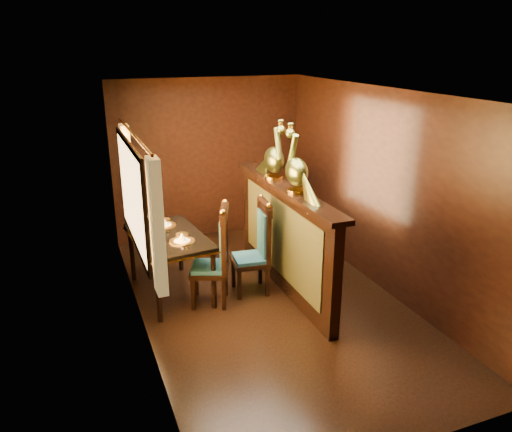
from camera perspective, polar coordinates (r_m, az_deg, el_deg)
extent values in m
plane|color=black|center=(6.15, 1.55, -9.86)|extent=(5.00, 5.00, 0.00)
cube|color=black|center=(7.93, -5.41, 6.50)|extent=(3.00, 0.04, 2.50)
cube|color=black|center=(3.67, 17.23, -10.14)|extent=(3.00, 0.04, 2.50)
cube|color=black|center=(5.28, -13.52, -0.59)|extent=(0.04, 5.00, 2.50)
cube|color=black|center=(6.36, 14.23, 2.76)|extent=(0.04, 5.00, 2.50)
cube|color=beige|center=(5.40, 1.79, 14.00)|extent=(3.00, 5.00, 0.04)
cube|color=#FFC672|center=(5.50, -14.10, 2.37)|extent=(0.01, 1.70, 1.05)
cube|color=gold|center=(4.62, -11.22, -1.33)|extent=(0.10, 0.22, 1.30)
cube|color=gold|center=(6.46, -14.41, 4.36)|extent=(0.10, 0.22, 1.30)
cylinder|color=gold|center=(5.37, -13.85, 9.06)|extent=(0.03, 2.20, 0.03)
cube|color=black|center=(6.24, 3.29, -2.84)|extent=(0.12, 2.60, 1.30)
cube|color=#2F3417|center=(6.19, 2.75, -2.49)|extent=(0.02, 2.20, 0.95)
cube|color=black|center=(6.02, 3.41, 3.17)|extent=(0.26, 2.70, 0.06)
cube|color=black|center=(6.14, -9.95, -2.35)|extent=(0.91, 1.38, 0.04)
cube|color=gold|center=(6.15, -9.94, -2.61)|extent=(0.94, 1.40, 0.02)
cylinder|color=black|center=(5.71, -11.07, -8.60)|extent=(0.06, 0.06, 0.72)
cylinder|color=black|center=(5.90, -4.86, -7.34)|extent=(0.06, 0.06, 0.72)
cylinder|color=black|center=(6.75, -13.98, -4.30)|extent=(0.06, 0.06, 0.72)
cylinder|color=black|center=(6.91, -8.66, -3.36)|extent=(0.06, 0.06, 0.72)
cylinder|color=gold|center=(5.91, -8.44, -2.86)|extent=(0.30, 0.30, 0.01)
cone|color=white|center=(5.89, -8.47, -2.38)|extent=(0.11, 0.11, 0.10)
cylinder|color=gold|center=(6.46, -10.45, -1.05)|extent=(0.30, 0.30, 0.01)
cone|color=white|center=(6.44, -10.48, -0.59)|extent=(0.11, 0.11, 0.10)
cylinder|color=silver|center=(6.03, -12.79, -2.45)|extent=(0.03, 0.03, 0.06)
cylinder|color=silver|center=(6.07, -12.60, -2.29)|extent=(0.03, 0.03, 0.06)
cube|color=black|center=(6.00, -5.37, -6.20)|extent=(0.57, 0.57, 0.06)
cube|color=navy|center=(5.98, -5.38, -5.79)|extent=(0.51, 0.51, 0.05)
cube|color=navy|center=(5.84, -3.60, -2.95)|extent=(0.16, 0.33, 0.57)
cube|color=black|center=(5.96, -7.22, -8.89)|extent=(0.05, 0.05, 0.39)
cube|color=black|center=(5.93, -3.68, -8.95)|extent=(0.05, 0.05, 0.39)
cube|color=black|center=(6.28, -6.82, -7.32)|extent=(0.05, 0.05, 0.39)
cube|color=black|center=(6.25, -3.47, -7.36)|extent=(0.05, 0.05, 0.39)
sphere|color=gold|center=(5.52, -3.81, 0.44)|extent=(0.07, 0.07, 0.07)
sphere|color=gold|center=(5.86, -3.58, 1.60)|extent=(0.07, 0.07, 0.07)
cube|color=black|center=(6.23, -0.70, -5.21)|extent=(0.48, 0.48, 0.06)
cube|color=navy|center=(6.21, -0.70, -4.82)|extent=(0.43, 0.43, 0.05)
cube|color=navy|center=(6.14, 0.98, -1.97)|extent=(0.07, 0.34, 0.55)
cube|color=black|center=(6.14, -1.91, -7.92)|extent=(0.05, 0.05, 0.38)
cube|color=black|center=(6.21, 1.31, -7.54)|extent=(0.05, 0.05, 0.38)
cube|color=black|center=(6.45, -2.62, -6.52)|extent=(0.05, 0.05, 0.38)
cube|color=black|center=(6.52, 0.45, -6.18)|extent=(0.05, 0.05, 0.38)
sphere|color=gold|center=(5.84, 1.48, 1.22)|extent=(0.07, 0.07, 0.07)
sphere|color=gold|center=(6.16, 0.56, 2.22)|extent=(0.07, 0.07, 0.07)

